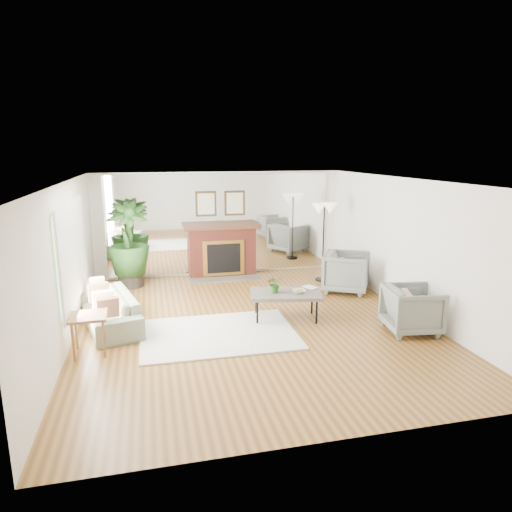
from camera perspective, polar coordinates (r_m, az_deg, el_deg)
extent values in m
plane|color=brown|center=(8.19, -0.47, -8.36)|extent=(7.00, 7.00, 0.00)
cube|color=white|center=(7.75, -22.59, -0.94)|extent=(0.02, 7.00, 2.50)
cube|color=white|center=(8.96, 18.50, 1.16)|extent=(0.02, 7.00, 2.50)
cube|color=white|center=(11.20, -4.47, 4.05)|extent=(6.00, 0.02, 2.50)
cube|color=silver|center=(11.18, -4.45, 4.04)|extent=(5.40, 0.04, 2.40)
cube|color=#B2E09E|center=(8.11, -22.01, 0.42)|extent=(0.04, 2.40, 1.50)
cube|color=maroon|center=(11.11, -4.24, 0.58)|extent=(1.60, 0.40, 1.20)
cube|color=gold|center=(10.94, -4.06, -0.27)|extent=(1.00, 0.04, 0.85)
cube|color=black|center=(10.92, -4.04, -0.29)|extent=(0.80, 0.04, 0.70)
cube|color=#635B4E|center=(10.92, -3.90, -2.81)|extent=(1.70, 0.55, 0.03)
cube|color=#4D2F18|center=(10.98, -4.28, 3.72)|extent=(1.85, 0.46, 0.10)
cube|color=#2E2112|center=(11.02, -6.27, 6.50)|extent=(0.50, 0.04, 0.60)
cube|color=#2E2112|center=(11.13, -2.67, 6.62)|extent=(0.50, 0.04, 0.60)
cube|color=silver|center=(7.72, -4.70, -9.68)|extent=(2.55, 1.83, 0.03)
cube|color=#635B4E|center=(8.25, 3.74, -4.77)|extent=(1.37, 0.96, 0.06)
cylinder|color=black|center=(8.04, 0.16, -7.10)|extent=(0.04, 0.04, 0.44)
cylinder|color=black|center=(8.15, 7.59, -6.94)|extent=(0.04, 0.04, 0.44)
cylinder|color=black|center=(8.54, 0.02, -5.89)|extent=(0.04, 0.04, 0.44)
cylinder|color=black|center=(8.64, 7.01, -5.76)|extent=(0.04, 0.04, 0.44)
imported|color=gray|center=(8.37, -17.88, -6.46)|extent=(1.23, 2.09, 0.57)
imported|color=slate|center=(10.04, 11.22, -1.99)|extent=(1.28, 1.27, 0.86)
imported|color=slate|center=(8.13, 18.94, -6.32)|extent=(0.97, 0.95, 0.78)
cube|color=brown|center=(7.28, -20.25, -7.08)|extent=(0.55, 0.55, 0.04)
cylinder|color=brown|center=(7.21, -21.90, -9.96)|extent=(0.04, 0.04, 0.58)
cylinder|color=brown|center=(7.17, -18.48, -9.82)|extent=(0.04, 0.04, 0.58)
cylinder|color=brown|center=(7.60, -21.55, -8.73)|extent=(0.04, 0.04, 0.58)
cylinder|color=brown|center=(7.56, -18.32, -8.59)|extent=(0.04, 0.04, 0.58)
cylinder|color=black|center=(10.65, -15.41, -2.65)|extent=(0.55, 0.55, 0.39)
imported|color=#2C5720|center=(10.45, -15.71, 2.07)|extent=(0.96, 0.96, 1.63)
cylinder|color=black|center=(10.90, 8.25, -2.91)|extent=(0.31, 0.31, 0.04)
cylinder|color=black|center=(10.70, 8.40, 1.51)|extent=(0.03, 0.03, 1.76)
cone|color=beige|center=(10.52, 7.87, 5.88)|extent=(0.33, 0.33, 0.24)
cone|color=beige|center=(10.62, 9.21, 5.90)|extent=(0.33, 0.33, 0.24)
imported|color=#2C5720|center=(8.19, 2.37, -3.47)|extent=(0.32, 0.29, 0.32)
imported|color=brown|center=(8.22, 5.37, -4.43)|extent=(0.26, 0.26, 0.06)
imported|color=brown|center=(8.48, 6.38, -4.03)|extent=(0.28, 0.31, 0.02)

